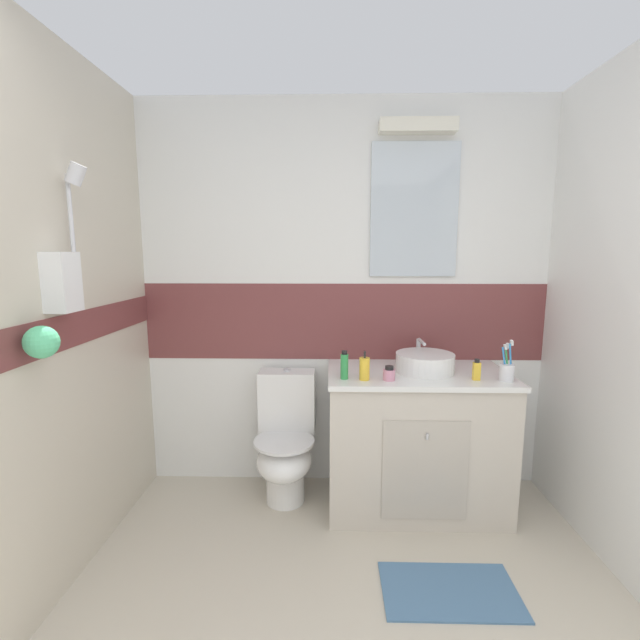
# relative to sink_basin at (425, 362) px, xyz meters

# --- Properties ---
(ground_plane) EXTENTS (3.20, 3.48, 0.04)m
(ground_plane) POSITION_rel_sink_basin_xyz_m (-0.48, -0.91, -0.93)
(ground_plane) COLOR beige
(wall_back_tiled) EXTENTS (3.20, 0.20, 2.50)m
(wall_back_tiled) POSITION_rel_sink_basin_xyz_m (-0.47, 0.34, 0.35)
(wall_back_tiled) COLOR white
(wall_back_tiled) RESTS_ON ground_plane
(wall_left_shower_alcove) EXTENTS (0.25, 3.48, 2.50)m
(wall_left_shower_alcove) POSITION_rel_sink_basin_xyz_m (-1.82, -0.90, 0.34)
(wall_left_shower_alcove) COLOR beige
(wall_left_shower_alcove) RESTS_ON ground_plane
(vanity_cabinet) EXTENTS (1.06, 0.60, 0.85)m
(vanity_cabinet) POSITION_rel_sink_basin_xyz_m (-0.04, 0.00, -0.48)
(vanity_cabinet) COLOR beige
(vanity_cabinet) RESTS_ON ground_plane
(sink_basin) EXTENTS (0.34, 0.39, 0.17)m
(sink_basin) POSITION_rel_sink_basin_xyz_m (0.00, 0.00, 0.00)
(sink_basin) COLOR white
(sink_basin) RESTS_ON vanity_cabinet
(toilet) EXTENTS (0.37, 0.50, 0.81)m
(toilet) POSITION_rel_sink_basin_xyz_m (-0.84, 0.05, -0.54)
(toilet) COLOR white
(toilet) RESTS_ON ground_plane
(toothbrush_cup) EXTENTS (0.08, 0.08, 0.23)m
(toothbrush_cup) POSITION_rel_sink_basin_xyz_m (0.41, -0.18, -0.00)
(toothbrush_cup) COLOR white
(toothbrush_cup) RESTS_ON vanity_cabinet
(soap_dispenser) EXTENTS (0.06, 0.06, 0.17)m
(soap_dispenser) POSITION_rel_sink_basin_xyz_m (-0.37, -0.18, 0.00)
(soap_dispenser) COLOR yellow
(soap_dispenser) RESTS_ON vanity_cabinet
(hair_gel_jar) EXTENTS (0.07, 0.07, 0.08)m
(hair_gel_jar) POSITION_rel_sink_basin_xyz_m (-0.23, -0.18, -0.02)
(hair_gel_jar) COLOR pink
(hair_gel_jar) RESTS_ON vanity_cabinet
(perfume_flask_small) EXTENTS (0.04, 0.03, 0.12)m
(perfume_flask_small) POSITION_rel_sink_basin_xyz_m (0.25, -0.17, -0.00)
(perfume_flask_small) COLOR yellow
(perfume_flask_small) RESTS_ON vanity_cabinet
(deodorant_spray_can) EXTENTS (0.04, 0.04, 0.16)m
(deodorant_spray_can) POSITION_rel_sink_basin_xyz_m (-0.48, -0.16, 0.02)
(deodorant_spray_can) COLOR green
(deodorant_spray_can) RESTS_ON vanity_cabinet
(bath_mat) EXTENTS (0.62, 0.35, 0.01)m
(bath_mat) POSITION_rel_sink_basin_xyz_m (-0.01, -0.71, -0.90)
(bath_mat) COLOR #4C7299
(bath_mat) RESTS_ON ground_plane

